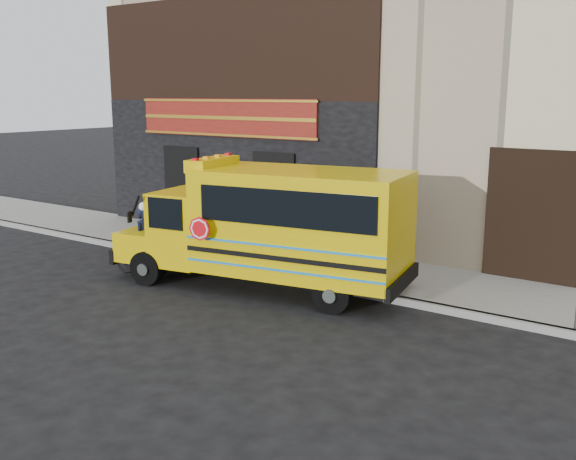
{
  "coord_description": "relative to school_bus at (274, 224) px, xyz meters",
  "views": [
    {
      "loc": [
        7.47,
        -9.39,
        4.37
      ],
      "look_at": [
        -0.28,
        1.85,
        1.44
      ],
      "focal_mm": 40.0,
      "sensor_mm": 36.0,
      "label": 1
    }
  ],
  "objects": [
    {
      "name": "building",
      "position": [
        0.67,
        8.51,
        4.62
      ],
      "size": [
        20.0,
        10.7,
        12.0
      ],
      "color": "beige",
      "rests_on": "sidewalk"
    },
    {
      "name": "school_bus",
      "position": [
        0.0,
        0.0,
        0.0
      ],
      "size": [
        7.15,
        3.21,
        2.92
      ],
      "color": "black",
      "rests_on": "ground"
    },
    {
      "name": "curb",
      "position": [
        0.71,
        0.66,
        -1.43
      ],
      "size": [
        40.0,
        0.2,
        0.15
      ],
      "primitive_type": "cube",
      "color": "gray",
      "rests_on": "ground"
    },
    {
      "name": "bicycle",
      "position": [
        -3.33,
        -0.94,
        -1.05
      ],
      "size": [
        1.57,
        0.68,
        0.91
      ],
      "primitive_type": "imported",
      "rotation": [
        0.0,
        0.0,
        1.74
      ],
      "color": "black",
      "rests_on": "ground"
    },
    {
      "name": "sidewalk",
      "position": [
        0.71,
        2.16,
        -1.43
      ],
      "size": [
        40.0,
        3.0,
        0.15
      ],
      "primitive_type": "cube",
      "color": "slate",
      "rests_on": "ground"
    },
    {
      "name": "cyclist",
      "position": [
        -3.22,
        -0.87,
        -0.68
      ],
      "size": [
        0.42,
        0.62,
        1.67
      ],
      "primitive_type": "imported",
      "rotation": [
        0.0,
        0.0,
        1.6
      ],
      "color": "black",
      "rests_on": "ground"
    },
    {
      "name": "ground",
      "position": [
        0.71,
        -1.94,
        -1.51
      ],
      "size": [
        120.0,
        120.0,
        0.0
      ],
      "primitive_type": "plane",
      "color": "black",
      "rests_on": "ground"
    }
  ]
}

